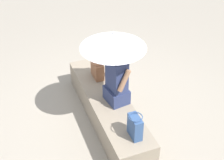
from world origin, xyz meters
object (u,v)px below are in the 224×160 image
object	(u,v)px
parasol	(113,41)
handbag_black	(135,127)
tote_bag_canvas	(97,69)
person_seated	(117,79)

from	to	relation	value
parasol	handbag_black	size ratio (longest dim) A/B	3.33
parasol	tote_bag_canvas	world-z (taller)	parasol
person_seated	tote_bag_canvas	xyz separation A→B (m)	(0.68, 0.06, -0.25)
parasol	handbag_black	xyz separation A→B (m)	(-0.81, 0.01, -0.82)
parasol	tote_bag_canvas	xyz separation A→B (m)	(0.62, 0.03, -0.84)
person_seated	parasol	bearing A→B (deg)	32.67
handbag_black	tote_bag_canvas	world-z (taller)	handbag_black
person_seated	parasol	xyz separation A→B (m)	(0.05, 0.03, 0.59)
person_seated	handbag_black	size ratio (longest dim) A/B	2.70
handbag_black	parasol	bearing A→B (deg)	-1.00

